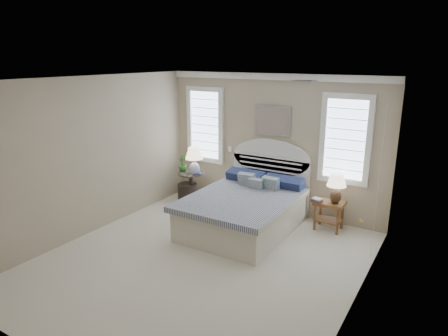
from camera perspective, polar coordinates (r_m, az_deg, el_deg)
floor at (r=6.24m, az=-3.37°, el=-13.12°), size 4.50×5.00×0.01m
ceiling at (r=5.48m, az=-3.83°, el=12.48°), size 4.50×5.00×0.01m
wall_back at (r=7.83m, az=6.93°, el=3.37°), size 4.50×0.02×2.70m
wall_left at (r=7.20m, az=-18.46°, el=1.59°), size 0.02×5.00×2.70m
wall_right at (r=4.85m, az=18.88°, el=-5.12°), size 0.02×5.00×2.70m
crown_molding at (r=7.62m, az=7.13°, el=12.83°), size 4.50×0.08×0.12m
hvac_vent at (r=5.63m, az=11.35°, el=12.10°), size 0.30×0.20×0.02m
switch_plate at (r=8.28m, az=0.86°, el=2.75°), size 0.08×0.01×0.12m
window_left at (r=8.51m, az=-2.65°, el=6.17°), size 0.90×0.06×1.60m
window_right at (r=7.31m, az=16.98°, el=3.92°), size 0.90×0.06×1.60m
painting at (r=7.71m, az=6.92°, el=6.73°), size 0.74×0.04×0.58m
closet_door at (r=6.02m, az=21.16°, el=-2.83°), size 0.02×1.80×2.40m
bed at (r=7.21m, az=3.20°, el=-5.65°), size 1.72×2.28×1.47m
side_table_left at (r=8.51m, az=-4.73°, el=-2.29°), size 0.56×0.56×0.63m
nightstand_right at (r=7.36m, az=14.81°, el=-5.71°), size 0.50×0.40×0.53m
floor_pot at (r=8.62m, az=-5.25°, el=-3.46°), size 0.44×0.44×0.37m
lamp_left at (r=8.22m, az=-4.28°, el=1.44°), size 0.47×0.47×0.59m
lamp_right at (r=7.16m, az=15.76°, el=-2.36°), size 0.38×0.38×0.54m
potted_plant at (r=8.52m, az=-5.93°, el=0.60°), size 0.22×0.22×0.34m
books_left at (r=8.27m, az=-3.80°, el=-0.87°), size 0.21×0.18×0.05m
books_right at (r=7.21m, az=13.13°, el=-4.52°), size 0.20×0.16×0.07m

